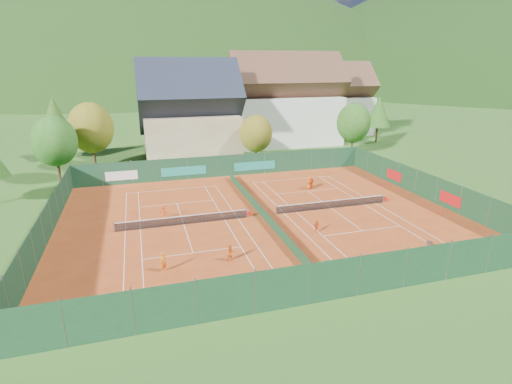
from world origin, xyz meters
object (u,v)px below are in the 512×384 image
object	(u,v)px
player_left_near	(163,262)
player_left_far	(164,212)
player_right_near	(316,226)
ball_hopper	(430,243)
player_right_far_a	(309,182)
player_left_mid	(231,253)
hotel_block_a	(285,105)
player_right_far_b	(311,183)
hotel_block_b	(332,103)
chalet	(190,117)

from	to	relation	value
player_left_near	player_left_far	bearing A→B (deg)	49.81
player_right_near	player_left_far	bearing A→B (deg)	128.65
ball_hopper	player_right_far_a	xyz separation A→B (m)	(-2.70, 18.88, 0.21)
player_left_near	player_left_mid	xyz separation A→B (m)	(5.24, 0.15, -0.06)
player_left_near	player_right_near	world-z (taller)	player_left_near
hotel_block_a	player_right_far_b	size ratio (longest dim) A/B	13.68
player_left_mid	player_right_far_b	xyz separation A→B (m)	(14.01, 15.77, 0.06)
hotel_block_a	player_left_mid	distance (m)	49.99
hotel_block_a	hotel_block_b	distance (m)	16.14
ball_hopper	player_left_far	distance (m)	25.01
chalet	player_right_far_b	bearing A→B (deg)	-63.01
player_right_far_b	player_right_far_a	bearing A→B (deg)	-111.90
player_left_near	player_right_far_a	xyz separation A→B (m)	(19.20, 16.33, -0.02)
player_right_far_a	ball_hopper	bearing A→B (deg)	74.42
ball_hopper	player_left_far	size ratio (longest dim) A/B	0.53
player_left_near	player_left_mid	distance (m)	5.24
player_right_far_a	player_left_mid	bearing A→B (deg)	25.49
hotel_block_a	ball_hopper	xyz separation A→B (m)	(-4.65, -47.43, -6.83)
ball_hopper	player_right_far_b	size ratio (longest dim) A/B	0.51
chalet	hotel_block_a	distance (m)	19.94
hotel_block_b	player_right_near	bearing A→B (deg)	-118.05
player_right_far_a	hotel_block_a	bearing A→B (deg)	-128.15
player_left_near	player_right_far_a	distance (m)	25.21
hotel_block_b	player_left_near	size ratio (longest dim) A/B	10.96
chalet	player_left_mid	xyz separation A→B (m)	(-2.32, -38.73, -5.89)
player_right_near	hotel_block_b	bearing A→B (deg)	40.24
hotel_block_a	player_right_near	distance (m)	43.81
player_right_far_a	player_right_far_b	world-z (taller)	player_right_far_b
hotel_block_a	chalet	bearing A→B (deg)	-162.47
chalet	player_right_far_b	size ratio (longest dim) A/B	10.26
player_right_far_a	player_right_near	bearing A→B (deg)	45.11
chalet	player_left_near	world-z (taller)	chalet
hotel_block_b	player_right_near	world-z (taller)	hotel_block_b
player_right_far_a	player_right_far_b	size ratio (longest dim) A/B	0.97
player_left_mid	player_right_near	size ratio (longest dim) A/B	1.16
ball_hopper	player_left_near	world-z (taller)	player_left_near
hotel_block_a	player_left_mid	bearing A→B (deg)	-115.48
hotel_block_b	player_left_near	xyz separation A→B (m)	(-40.55, -52.88, -5.83)
player_left_far	player_right_near	world-z (taller)	player_left_far
chalet	hotel_block_b	size ratio (longest dim) A/B	0.94
player_left_near	player_left_far	xyz separation A→B (m)	(0.86, 10.98, -0.04)
player_left_far	player_right_far_a	distance (m)	19.11
hotel_block_b	player_right_far_b	xyz separation A→B (m)	(-21.30, -36.96, -5.83)
hotel_block_b	player_left_far	world-z (taller)	hotel_block_b
hotel_block_a	player_left_near	bearing A→B (deg)	-120.61
ball_hopper	player_left_far	bearing A→B (deg)	147.27
player_left_mid	player_right_far_a	xyz separation A→B (m)	(13.97, 16.18, 0.03)
player_right_near	hotel_block_a	bearing A→B (deg)	51.69
hotel_block_a	player_left_near	world-z (taller)	hotel_block_a
hotel_block_a	ball_hopper	world-z (taller)	hotel_block_a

